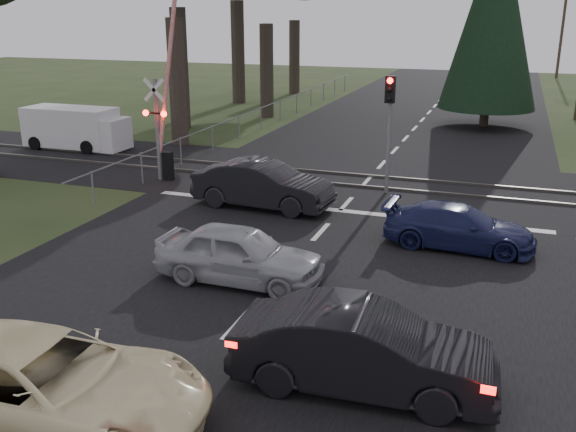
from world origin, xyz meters
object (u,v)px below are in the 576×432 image
at_px(dark_hatchback, 363,350).
at_px(blue_sedan, 459,227).
at_px(utility_pole_far, 563,26).
at_px(traffic_signal_center, 389,114).
at_px(silver_car, 239,254).
at_px(dark_car_far, 263,185).
at_px(cream_coupe, 42,384).
at_px(white_van, 78,128).
at_px(crossing_signal, 163,126).

xyz_separation_m(dark_hatchback, blue_sedan, (0.92, 7.57, -0.15)).
height_order(utility_pole_far, blue_sedan, utility_pole_far).
xyz_separation_m(traffic_signal_center, silver_car, (-1.83, -8.71, -2.12)).
distance_m(blue_sedan, dark_car_far, 6.61).
relative_size(traffic_signal_center, utility_pole_far, 0.46).
bearing_deg(utility_pole_far, dark_car_far, -103.10).
xyz_separation_m(cream_coupe, white_van, (-12.45, 17.67, 0.23)).
bearing_deg(utility_pole_far, white_van, -118.38).
height_order(dark_car_far, white_van, white_van).
relative_size(utility_pole_far, white_van, 1.85).
bearing_deg(blue_sedan, silver_car, 133.30).
relative_size(crossing_signal, utility_pole_far, 0.77).
distance_m(traffic_signal_center, blue_sedan, 5.89).
relative_size(crossing_signal, blue_sedan, 1.72).
bearing_deg(white_van, dark_car_far, -26.90).
bearing_deg(white_van, dark_hatchback, -41.85).
distance_m(crossing_signal, traffic_signal_center, 8.36).
relative_size(traffic_signal_center, dark_hatchback, 0.92).
distance_m(dark_car_far, white_van, 12.79).
xyz_separation_m(utility_pole_far, cream_coupe, (-9.97, -59.17, -3.99)).
bearing_deg(white_van, crossing_signal, -29.41).
bearing_deg(crossing_signal, dark_hatchback, -47.82).
relative_size(cream_coupe, dark_car_far, 1.15).
distance_m(dark_hatchback, blue_sedan, 7.62).
bearing_deg(cream_coupe, crossing_signal, 20.09).
bearing_deg(dark_car_far, crossing_signal, 71.04).
xyz_separation_m(traffic_signal_center, blue_sedan, (2.89, -4.63, -2.22)).
relative_size(traffic_signal_center, blue_sedan, 1.01).
distance_m(blue_sedan, white_van, 19.30).
bearing_deg(dark_hatchback, white_van, 45.22).
distance_m(dark_hatchback, white_van, 22.60).
xyz_separation_m(traffic_signal_center, cream_coupe, (-2.47, -14.85, -2.07)).
relative_size(traffic_signal_center, cream_coupe, 0.77).
xyz_separation_m(blue_sedan, dark_car_far, (-6.38, 1.71, 0.17)).
bearing_deg(cream_coupe, white_van, 32.66).
height_order(dark_hatchback, white_van, white_van).
xyz_separation_m(silver_car, white_van, (-13.09, 11.54, 0.27)).
bearing_deg(white_van, blue_sedan, -22.91).
height_order(crossing_signal, dark_car_far, crossing_signal).
distance_m(crossing_signal, dark_hatchback, 15.31).
bearing_deg(crossing_signal, dark_car_far, -23.03).
xyz_separation_m(dark_hatchback, white_van, (-16.88, 15.02, 0.23)).
relative_size(silver_car, dark_car_far, 0.88).
relative_size(crossing_signal, dark_car_far, 1.51).
bearing_deg(dark_car_far, blue_sedan, -100.90).
bearing_deg(silver_car, dark_car_far, 17.15).
bearing_deg(dark_car_far, traffic_signal_center, -46.01).
relative_size(dark_hatchback, white_van, 0.92).
xyz_separation_m(utility_pole_far, dark_hatchback, (-5.53, -56.52, -3.99)).
bearing_deg(cream_coupe, traffic_signal_center, -11.93).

